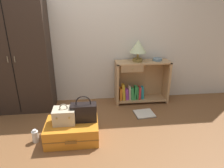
# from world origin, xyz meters

# --- Properties ---
(ground_plane) EXTENTS (9.00, 9.00, 0.00)m
(ground_plane) POSITION_xyz_m (0.00, 0.00, 0.00)
(ground_plane) COLOR brown
(back_wall) EXTENTS (6.40, 0.10, 2.60)m
(back_wall) POSITION_xyz_m (0.00, 1.50, 1.30)
(back_wall) COLOR silver
(back_wall) RESTS_ON ground_plane
(wardrobe) EXTENTS (1.03, 0.47, 1.87)m
(wardrobe) POSITION_xyz_m (-1.12, 1.20, 0.94)
(wardrobe) COLOR #33261E
(wardrobe) RESTS_ON ground_plane
(bookshelf) EXTENTS (0.96, 0.34, 0.77)m
(bookshelf) POSITION_xyz_m (0.91, 1.28, 0.37)
(bookshelf) COLOR tan
(bookshelf) RESTS_ON ground_plane
(table_lamp) EXTENTS (0.29, 0.29, 0.37)m
(table_lamp) POSITION_xyz_m (0.86, 1.26, 1.02)
(table_lamp) COLOR olive
(table_lamp) RESTS_ON bookshelf
(bowl) EXTENTS (0.16, 0.16, 0.04)m
(bowl) POSITION_xyz_m (1.22, 1.28, 0.79)
(bowl) COLOR slate
(bowl) RESTS_ON bookshelf
(suitcase_large) EXTENTS (0.69, 0.50, 0.25)m
(suitcase_large) POSITION_xyz_m (-0.23, 0.23, 0.13)
(suitcase_large) COLOR orange
(suitcase_large) RESTS_ON ground_plane
(train_case) EXTENTS (0.28, 0.23, 0.27)m
(train_case) POSITION_xyz_m (-0.32, 0.24, 0.35)
(train_case) COLOR beige
(train_case) RESTS_ON suitcase_large
(handbag) EXTENTS (0.34, 0.15, 0.36)m
(handbag) POSITION_xyz_m (-0.07, 0.27, 0.38)
(handbag) COLOR black
(handbag) RESTS_ON suitcase_large
(bottle) EXTENTS (0.08, 0.08, 0.18)m
(bottle) POSITION_xyz_m (-0.71, 0.22, 0.08)
(bottle) COLOR white
(bottle) RESTS_ON ground_plane
(open_book_on_floor) EXTENTS (0.35, 0.32, 0.02)m
(open_book_on_floor) POSITION_xyz_m (0.90, 0.77, 0.01)
(open_book_on_floor) COLOR white
(open_book_on_floor) RESTS_ON ground_plane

